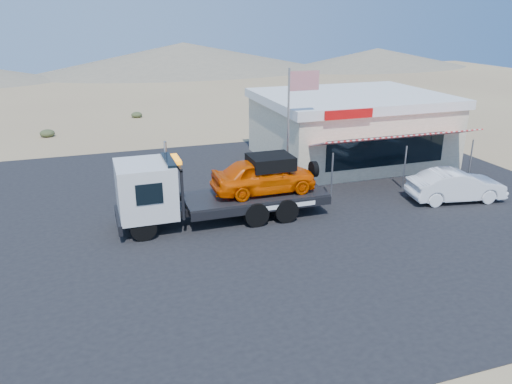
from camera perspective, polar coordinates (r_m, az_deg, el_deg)
ground at (r=19.20m, az=-4.56°, el=-6.10°), size 120.00×120.00×0.00m
asphalt_lot at (r=22.32m, az=-1.49°, el=-2.17°), size 32.00×24.00×0.02m
tow_truck at (r=20.86m, az=-4.38°, el=0.75°), size 8.75×2.59×2.92m
white_sedan at (r=25.10m, az=21.90°, el=0.69°), size 4.65×2.27×1.47m
jerky_store at (r=30.27m, az=10.69°, el=7.35°), size 10.40×9.97×3.90m
flagpole at (r=23.56m, az=4.24°, el=8.52°), size 1.55×0.10×6.00m
distant_hills at (r=72.44m, az=-23.72°, el=13.16°), size 126.00×48.00×4.20m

